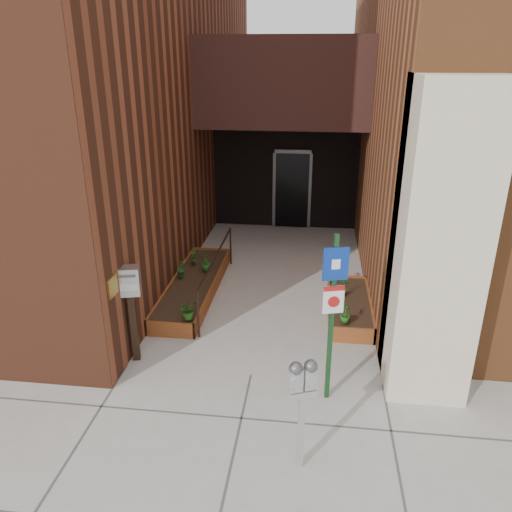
% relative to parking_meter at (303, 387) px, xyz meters
% --- Properties ---
extents(ground, '(80.00, 80.00, 0.00)m').
position_rel_parking_meter_xyz_m(ground, '(-0.82, 1.75, -1.16)').
color(ground, '#9E9991').
rests_on(ground, ground).
extents(architecture, '(20.00, 14.60, 10.00)m').
position_rel_parking_meter_xyz_m(architecture, '(-1.00, 8.65, 3.82)').
color(architecture, brown).
rests_on(architecture, ground).
extents(planter_left, '(0.90, 3.60, 0.30)m').
position_rel_parking_meter_xyz_m(planter_left, '(-2.37, 4.45, -1.02)').
color(planter_left, brown).
rests_on(planter_left, ground).
extents(planter_right, '(0.80, 2.20, 0.30)m').
position_rel_parking_meter_xyz_m(planter_right, '(0.78, 3.95, -1.02)').
color(planter_right, brown).
rests_on(planter_right, ground).
extents(handrail, '(0.04, 3.34, 0.90)m').
position_rel_parking_meter_xyz_m(handrail, '(-1.87, 4.40, -0.41)').
color(handrail, black).
rests_on(handrail, ground).
extents(parking_meter, '(0.35, 0.23, 1.49)m').
position_rel_parking_meter_xyz_m(parking_meter, '(0.00, 0.00, 0.00)').
color(parking_meter, '#B7B7BA').
rests_on(parking_meter, ground).
extents(sign_post, '(0.34, 0.12, 2.51)m').
position_rel_parking_meter_xyz_m(sign_post, '(0.34, 1.35, 0.39)').
color(sign_post, '#163E1B').
rests_on(sign_post, ground).
extents(payment_dropbox, '(0.37, 0.31, 1.63)m').
position_rel_parking_meter_xyz_m(payment_dropbox, '(-2.72, 1.96, 0.02)').
color(payment_dropbox, black).
rests_on(payment_dropbox, ground).
extents(shrub_left_a, '(0.46, 0.46, 0.36)m').
position_rel_parking_meter_xyz_m(shrub_left_a, '(-2.07, 2.85, -0.68)').
color(shrub_left_a, '#285718').
rests_on(shrub_left_a, planter_left).
extents(shrub_left_b, '(0.22, 0.22, 0.34)m').
position_rel_parking_meter_xyz_m(shrub_left_b, '(-2.67, 4.57, -0.69)').
color(shrub_left_b, '#18561C').
rests_on(shrub_left_b, planter_left).
extents(shrub_left_c, '(0.26, 0.26, 0.38)m').
position_rel_parking_meter_xyz_m(shrub_left_c, '(-2.22, 4.96, -0.67)').
color(shrub_left_c, '#205919').
rests_on(shrub_left_c, planter_left).
extents(shrub_left_d, '(0.26, 0.26, 0.35)m').
position_rel_parking_meter_xyz_m(shrub_left_d, '(-2.56, 5.26, -0.68)').
color(shrub_left_d, '#255A19').
rests_on(shrub_left_d, planter_left).
extents(shrub_right_a, '(0.23, 0.23, 0.33)m').
position_rel_parking_meter_xyz_m(shrub_right_a, '(0.65, 3.05, -0.69)').
color(shrub_right_a, '#225819').
rests_on(shrub_right_a, planter_right).
extents(shrub_right_b, '(0.19, 0.19, 0.33)m').
position_rel_parking_meter_xyz_m(shrub_right_b, '(0.67, 4.12, -0.69)').
color(shrub_right_b, '#1F5D1A').
rests_on(shrub_right_b, planter_right).
extents(shrub_right_c, '(0.42, 0.42, 0.33)m').
position_rel_parking_meter_xyz_m(shrub_right_c, '(0.53, 4.85, -0.69)').
color(shrub_right_c, '#1A5718').
rests_on(shrub_right_c, planter_right).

